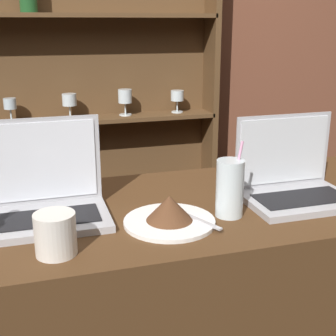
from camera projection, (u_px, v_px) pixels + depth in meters
name	position (u px, v px, depth m)	size (l,w,h in m)	color
back_wall	(91.00, 62.00, 2.36)	(7.00, 0.06, 2.70)	brown
back_shelf	(69.00, 131.00, 2.35)	(1.50, 0.18, 1.97)	brown
laptop_near	(38.00, 197.00, 1.18)	(0.34, 0.21, 0.25)	#ADADB2
laptop_far	(293.00, 181.00, 1.32)	(0.30, 0.22, 0.23)	#ADADB2
cake_plate	(170.00, 213.00, 1.16)	(0.23, 0.23, 0.07)	white
water_glass	(230.00, 188.00, 1.19)	(0.07, 0.07, 0.20)	silver
coffee_cup	(55.00, 234.00, 1.00)	(0.09, 0.09, 0.09)	silver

